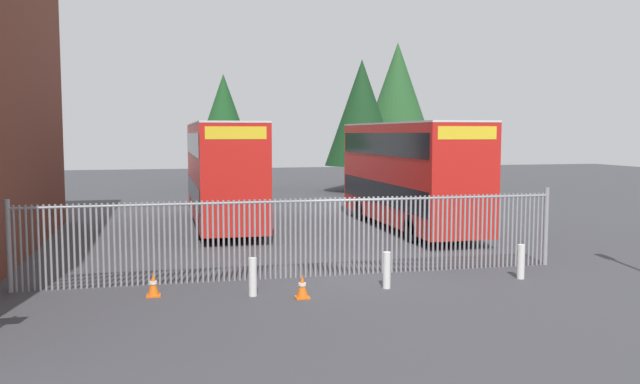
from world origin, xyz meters
TOP-DOWN VIEW (x-y plane):
  - ground_plane at (0.00, 8.00)m, footprint 100.00×100.00m
  - palisade_fence at (-1.44, 0.00)m, footprint 15.18×0.14m
  - double_decker_bus_near_gate at (4.75, 8.08)m, footprint 2.54×10.81m
  - double_decker_bus_behind_fence_left at (-2.69, 10.64)m, footprint 2.54×10.81m
  - bollard_near_left at (-3.08, -1.79)m, footprint 0.20×0.20m
  - bollard_center_front at (0.38, -1.80)m, footprint 0.20×0.20m
  - bollard_near_right at (4.34, -1.58)m, footprint 0.20×0.20m
  - traffic_cone_by_gate at (-1.95, -2.29)m, footprint 0.34×0.34m
  - traffic_cone_mid_forecourt at (-5.46, -1.27)m, footprint 0.34×0.34m
  - tree_tall_back at (-0.93, 29.21)m, footprint 3.74×3.74m
  - tree_short_side at (11.82, 28.79)m, footprint 5.53×5.53m
  - tree_mid_row at (7.95, 25.14)m, footprint 4.97×4.97m

SIDE VIEW (x-z plane):
  - ground_plane at x=0.00m, z-range 0.00..0.00m
  - traffic_cone_by_gate at x=-1.95m, z-range -0.01..0.58m
  - traffic_cone_mid_forecourt at x=-5.46m, z-range -0.01..0.58m
  - bollard_near_left at x=-3.08m, z-range 0.00..0.95m
  - bollard_center_front at x=0.38m, z-range 0.00..0.95m
  - bollard_near_right at x=4.34m, z-range 0.00..0.95m
  - palisade_fence at x=-1.44m, z-range 0.01..2.36m
  - double_decker_bus_near_gate at x=4.75m, z-range 0.21..4.63m
  - double_decker_bus_behind_fence_left at x=-2.69m, z-range 0.21..4.63m
  - tree_mid_row at x=7.95m, z-range 0.90..9.82m
  - tree_tall_back at x=-0.93m, z-range 1.38..9.50m
  - tree_short_side at x=11.82m, z-range 1.36..11.99m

